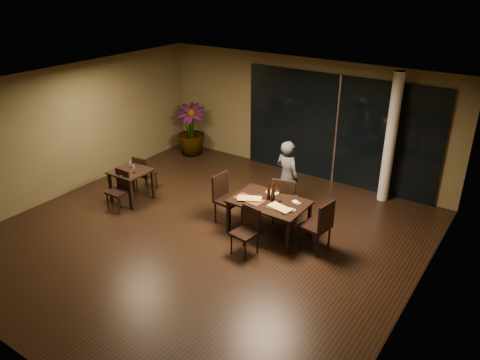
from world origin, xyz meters
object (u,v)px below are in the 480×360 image
Objects in this scene: chair_main_far at (284,198)px; chair_side_near at (120,187)px; diner at (287,177)px; bottle_b at (272,195)px; bottle_a at (269,192)px; side_table at (131,176)px; bottle_c at (273,192)px; main_table at (269,204)px; potted_plant at (191,130)px; chair_main_near at (247,228)px; chair_main_left at (225,195)px; chair_side_far at (143,172)px; chair_main_right at (320,224)px.

chair_side_near is (-3.35, -1.48, -0.08)m from chair_main_far.
diner is 6.44× the size of bottle_b.
bottle_a is at bearing 111.71° from diner.
side_table is 2.42× the size of bottle_a.
bottle_b is at bearing -75.18° from bottle_c.
potted_plant is (-4.18, 2.57, 0.06)m from main_table.
chair_side_near is 3.53m from bottle_c.
bottle_c is (-0.02, 0.07, 0.05)m from bottle_b.
diner is 1.01m from bottle_c.
potted_plant is (-0.85, 3.47, 0.23)m from chair_side_near.
chair_main_near is 1.30m from chair_main_left.
bottle_b is (0.25, -1.05, 0.05)m from diner.
chair_side_near is 2.59× the size of bottle_c.
main_table is 1.02× the size of potted_plant.
bottle_a is (3.48, 0.05, 0.42)m from chair_side_far.
bottle_a reaches higher than bottle_b.
diner is at bearing -120.29° from chair_main_right.
main_table is at bearing -31.57° from potted_plant.
bottle_c is at bearing 73.71° from chair_main_far.
diner is at bearing 100.64° from main_table.
diner is (3.13, 1.98, 0.32)m from chair_side_near.
chair_main_right is at bearing -84.56° from chair_main_left.
chair_main_near is 2.78× the size of bottle_a.
chair_main_far is at bearing 127.49° from diner.
bottle_c is (0.08, 0.04, 0.01)m from bottle_a.
bottle_c is (1.08, 0.14, 0.33)m from chair_main_left.
bottle_a reaches higher than chair_main_left.
chair_side_near is at bearing -170.37° from chair_main_near.
bottle_c reaches higher than bottle_a.
bottle_b is 0.08m from bottle_c.
potted_plant is at bearing 148.99° from bottle_b.
bottle_a is at bearing 16.29° from chair_side_near.
side_table is 3.59m from chair_main_far.
bottle_b is at bearing -82.33° from chair_main_right.
bottle_c reaches higher than chair_side_far.
side_table is 0.55× the size of potted_plant.
bottle_b is (0.04, 0.82, 0.36)m from chair_main_near.
chair_side_near is (-2.28, -0.86, -0.09)m from chair_main_left.
chair_main_left reaches higher than side_table.
side_table is (-3.40, -0.50, -0.05)m from main_table.
chair_side_near is at bearing -163.41° from bottle_c.
chair_side_near is 0.61× the size of potted_plant.
chair_main_near is 2.65× the size of bottle_c.
diner is (3.20, 1.57, 0.20)m from side_table.
chair_side_near is 0.55× the size of diner.
chair_main_near is at bearing 1.86° from chair_side_near.
chair_main_left is 1.01× the size of chair_main_right.
side_table is 4.54m from chair_main_right.
chair_side_far is at bearing 103.80° from side_table.
chair_main_left is (-1.05, -0.05, -0.08)m from main_table.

